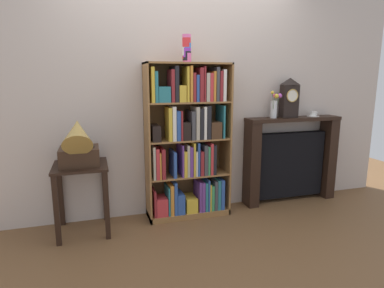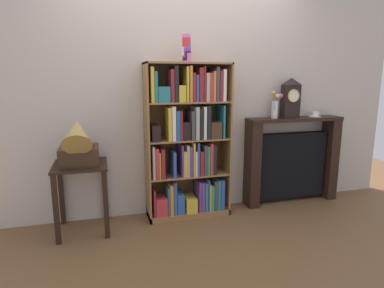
{
  "view_description": "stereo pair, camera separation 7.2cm",
  "coord_description": "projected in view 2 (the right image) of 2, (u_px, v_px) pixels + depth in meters",
  "views": [
    {
      "loc": [
        -0.93,
        -3.06,
        1.45
      ],
      "look_at": [
        0.04,
        0.12,
        0.78
      ],
      "focal_mm": 30.48,
      "sensor_mm": 36.0,
      "label": 1
    },
    {
      "loc": [
        -0.86,
        -3.08,
        1.45
      ],
      "look_at": [
        0.04,
        0.12,
        0.78
      ],
      "focal_mm": 30.48,
      "sensor_mm": 36.0,
      "label": 2
    }
  ],
  "objects": [
    {
      "name": "wall_back",
      "position": [
        193.0,
        92.0,
        3.5
      ],
      "size": [
        4.91,
        0.08,
        2.6
      ],
      "primitive_type": "cube",
      "color": "beige",
      "rests_on": "ground"
    },
    {
      "name": "ground_plane",
      "position": [
        191.0,
        220.0,
        3.43
      ],
      "size": [
        7.91,
        6.4,
        0.02
      ],
      "primitive_type": "cube",
      "color": "brown"
    },
    {
      "name": "bookshelf",
      "position": [
        189.0,
        146.0,
        3.39
      ],
      "size": [
        0.87,
        0.31,
        1.6
      ],
      "color": "olive",
      "rests_on": "ground"
    },
    {
      "name": "fireplace_mantel",
      "position": [
        291.0,
        161.0,
        3.84
      ],
      "size": [
        1.15,
        0.23,
        1.01
      ],
      "color": "black",
      "rests_on": "ground"
    },
    {
      "name": "teacup_with_saucer",
      "position": [
        315.0,
        114.0,
        3.79
      ],
      "size": [
        0.14,
        0.14,
        0.06
      ],
      "color": "white",
      "rests_on": "fireplace_mantel"
    },
    {
      "name": "gramophone",
      "position": [
        78.0,
        144.0,
        2.94
      ],
      "size": [
        0.35,
        0.47,
        0.51
      ],
      "color": "#382316",
      "rests_on": "side_table_left"
    },
    {
      "name": "cup_stack",
      "position": [
        187.0,
        48.0,
        3.16
      ],
      "size": [
        0.09,
        0.09,
        0.26
      ],
      "color": "pink",
      "rests_on": "bookshelf"
    },
    {
      "name": "mantel_clock",
      "position": [
        291.0,
        98.0,
        3.66
      ],
      "size": [
        0.19,
        0.12,
        0.44
      ],
      "color": "black",
      "rests_on": "fireplace_mantel"
    },
    {
      "name": "side_table_left",
      "position": [
        81.0,
        182.0,
        3.07
      ],
      "size": [
        0.49,
        0.5,
        0.66
      ],
      "color": "black",
      "rests_on": "ground"
    },
    {
      "name": "flower_vase",
      "position": [
        276.0,
        105.0,
        3.62
      ],
      "size": [
        0.16,
        0.15,
        0.31
      ],
      "color": "silver",
      "rests_on": "fireplace_mantel"
    }
  ]
}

